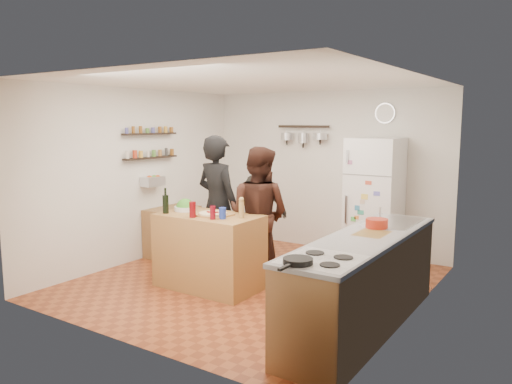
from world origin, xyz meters
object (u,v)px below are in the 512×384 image
Objects in this scene: person_left at (218,205)px; red_bowl at (377,223)px; prep_island at (209,251)px; counter_run at (364,283)px; person_center at (258,215)px; salt_canister at (222,213)px; skillet at (298,261)px; salad_bowl at (185,209)px; pepper_mill at (241,210)px; fridge at (374,201)px; person_back at (261,210)px; wine_bottle at (166,204)px; wall_clock at (385,113)px; side_table at (173,232)px.

person_left is 2.29m from red_bowl.
prep_island is 0.48× the size of counter_run.
salt_canister is at bearing 80.82° from person_center.
person_center reaches higher than skillet.
pepper_mill is (0.87, 0.00, 0.07)m from salad_bowl.
salt_canister is 2.51m from fridge.
salt_canister reaches higher than salad_bowl.
prep_island is 1.12m from person_back.
wine_bottle reaches higher than red_bowl.
person_center is 1.88m from fridge.
prep_island is 0.61m from salt_canister.
pepper_mill is at bearing -108.60° from wall_clock.
prep_island is 5.36× the size of red_bowl.
person_center reaches higher than counter_run.
person_back is (0.06, 1.07, 0.35)m from prep_island.
person_left is at bearing 75.84° from wine_bottle.
red_bowl is at bearing -72.11° from wall_clock.
red_bowl is at bearing -8.65° from side_table.
salt_canister is at bearing -113.02° from fridge.
skillet is (1.57, -1.84, 0.08)m from person_center.
person_left is at bearing 145.62° from pepper_mill.
prep_island is 6.31× the size of pepper_mill.
salad_bowl is (-0.42, 0.05, 0.48)m from prep_island.
wall_clock reaches higher than skillet.
wine_bottle is at bearing -50.07° from side_table.
counter_run is 11.27× the size of red_bowl.
fridge is 6.00× the size of wall_clock.
red_bowl is at bearing 173.57° from person_back.
salt_canister is at bearing -110.39° from wall_clock.
side_table is (-0.91, 1.09, -0.66)m from wine_bottle.
salad_bowl is 2.42m from red_bowl.
fridge is (1.70, 2.14, -0.04)m from salad_bowl.
person_left is 1.08× the size of person_center.
salad_bowl is 1.18× the size of red_bowl.
person_left is (-0.60, 0.68, -0.05)m from salt_canister.
counter_run is 8.77× the size of wall_clock.
counter_run is at bearing -74.08° from wall_clock.
red_bowl is at bearing -177.88° from person_left.
salad_bowl is 0.92× the size of wall_clock.
salt_canister is at bearing 7.13° from wine_bottle.
pepper_mill is (0.95, 0.27, -0.01)m from wine_bottle.
fridge reaches higher than salt_canister.
salt_canister reaches higher than skillet.
wine_bottle is at bearing 80.40° from person_back.
wine_bottle is 2.55m from red_bowl.
person_center is at bearing 56.96° from prep_island.
counter_run is (1.73, 0.01, -0.53)m from salt_canister.
person_left is at bearing -129.01° from wall_clock.
person_left reaches higher than red_bowl.
person_back is 6.77× the size of skillet.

